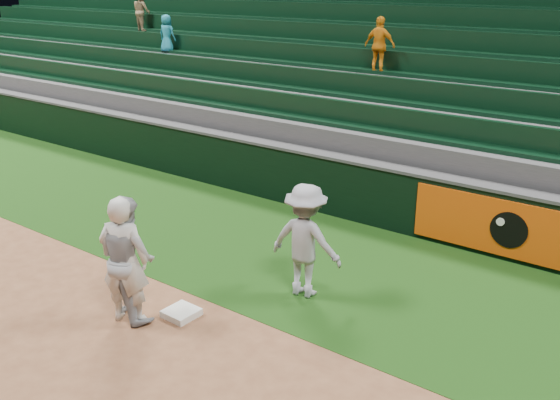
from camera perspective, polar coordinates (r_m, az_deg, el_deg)
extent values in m
plane|color=brown|center=(9.28, -11.63, -10.76)|extent=(70.00, 70.00, 0.00)
cube|color=#13340D|center=(11.22, -0.17, -4.66)|extent=(36.00, 4.20, 0.01)
cube|color=white|center=(9.29, -9.01, -10.16)|extent=(0.45, 0.45, 0.10)
imported|color=silver|center=(8.94, -14.06, -5.37)|extent=(0.82, 0.71, 1.88)
imported|color=#989BA2|center=(9.07, -13.80, -5.14)|extent=(0.97, 0.79, 1.83)
imported|color=#999BA6|center=(9.40, 2.35, -3.74)|extent=(1.22, 0.78, 1.78)
cube|color=black|center=(12.70, 5.83, 1.12)|extent=(36.00, 0.35, 1.20)
cube|color=#D84C0A|center=(11.37, 18.32, -2.11)|extent=(2.60, 0.05, 1.00)
cylinder|color=black|center=(11.24, 20.18, -2.59)|extent=(0.64, 0.02, 0.64)
cylinder|color=white|center=(11.22, 19.50, -1.89)|extent=(0.14, 0.02, 0.14)
cube|color=#424244|center=(12.51, 5.93, 3.80)|extent=(36.00, 0.40, 0.06)
cube|color=#3C3C3F|center=(13.23, 7.51, 2.84)|extent=(36.00, 0.85, 1.65)
cube|color=black|center=(13.17, 8.27, 7.57)|extent=(36.00, 0.14, 0.50)
cube|color=black|center=(13.07, 7.86, 6.55)|extent=(36.00, 0.45, 0.08)
cube|color=#3C3C3F|center=(13.88, 9.30, 4.54)|extent=(36.00, 0.85, 2.10)
cube|color=black|center=(13.83, 10.11, 9.96)|extent=(36.00, 0.14, 0.50)
cube|color=black|center=(13.71, 9.72, 9.01)|extent=(36.00, 0.45, 0.08)
cube|color=#3C3C3F|center=(14.56, 10.94, 6.08)|extent=(36.00, 0.85, 2.55)
cube|color=black|center=(14.51, 11.80, 12.11)|extent=(36.00, 0.14, 0.50)
cube|color=black|center=(14.39, 11.44, 11.22)|extent=(36.00, 0.45, 0.08)
cube|color=#3C3C3F|center=(15.27, 12.43, 7.47)|extent=(36.00, 0.85, 3.00)
cube|color=black|center=(15.23, 13.35, 14.05)|extent=(36.00, 0.14, 0.50)
cube|color=black|center=(15.10, 13.02, 13.23)|extent=(36.00, 0.45, 0.08)
cube|color=#3C3C3F|center=(15.99, 13.81, 8.73)|extent=(36.00, 0.85, 3.45)
cube|color=black|center=(15.98, 14.79, 15.81)|extent=(36.00, 0.14, 0.50)
cube|color=black|center=(15.83, 14.47, 15.04)|extent=(36.00, 0.45, 0.08)
cube|color=#3C3C3F|center=(16.72, 15.07, 9.88)|extent=(36.00, 0.85, 3.90)
cube|color=black|center=(16.59, 15.82, 16.69)|extent=(36.00, 0.45, 0.08)
cube|color=#3C3C3F|center=(17.47, 16.23, 10.93)|extent=(36.00, 0.85, 4.35)
imported|color=teal|center=(18.70, -10.31, 14.73)|extent=(0.56, 0.40, 1.06)
imported|color=orange|center=(14.48, 9.11, 13.78)|extent=(0.74, 0.31, 1.26)
imported|color=#8D7752|center=(20.70, -12.53, 16.51)|extent=(0.69, 0.61, 1.20)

